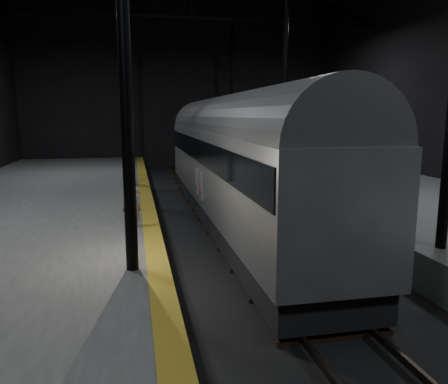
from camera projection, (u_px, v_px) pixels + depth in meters
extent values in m
plane|color=black|center=(252.00, 248.00, 14.26)|extent=(44.00, 44.00, 0.00)
cube|color=#4B4B49|center=(3.00, 247.00, 12.67)|extent=(9.00, 43.80, 1.00)
cube|color=olive|center=(151.00, 223.00, 13.43)|extent=(0.50, 43.80, 0.01)
cube|color=#3F3328|center=(231.00, 244.00, 14.08)|extent=(0.08, 43.00, 0.14)
cube|color=#3F3328|center=(273.00, 242.00, 14.37)|extent=(0.08, 43.00, 0.14)
cube|color=black|center=(252.00, 246.00, 14.25)|extent=(2.40, 42.00, 0.12)
cylinder|color=black|center=(123.00, 27.00, 8.60)|extent=(0.26, 0.26, 10.00)
cylinder|color=black|center=(129.00, 77.00, 20.17)|extent=(0.26, 0.26, 10.00)
cylinder|color=black|center=(285.00, 80.00, 21.68)|extent=(0.26, 0.26, 10.00)
cylinder|color=black|center=(130.00, 91.00, 31.74)|extent=(0.26, 0.26, 10.00)
cylinder|color=black|center=(232.00, 92.00, 33.26)|extent=(0.26, 0.26, 10.00)
cube|color=black|center=(192.00, 18.00, 26.01)|extent=(23.60, 0.15, 0.18)
cube|color=gray|center=(233.00, 167.00, 16.59)|extent=(2.67, 18.43, 2.77)
cube|color=black|center=(233.00, 211.00, 16.89)|extent=(2.44, 18.07, 0.78)
cube|color=black|center=(233.00, 150.00, 16.48)|extent=(2.73, 18.16, 0.83)
cylinder|color=slate|center=(233.00, 130.00, 16.35)|extent=(2.62, 18.25, 2.62)
cube|color=black|center=(291.00, 280.00, 10.73)|extent=(1.66, 2.03, 0.32)
cube|color=black|center=(206.00, 192.00, 23.17)|extent=(1.66, 2.03, 0.32)
cube|color=silver|center=(201.00, 186.00, 15.53)|extent=(0.04, 0.69, 0.97)
cube|color=silver|center=(197.00, 181.00, 16.59)|extent=(0.04, 0.69, 0.97)
cylinder|color=#A21F13|center=(200.00, 192.00, 15.72)|extent=(0.03, 0.24, 0.24)
cylinder|color=#A21F13|center=(196.00, 187.00, 16.79)|extent=(0.03, 0.24, 0.24)
imported|color=#8E6D57|center=(132.00, 201.00, 12.91)|extent=(0.58, 0.39, 1.55)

